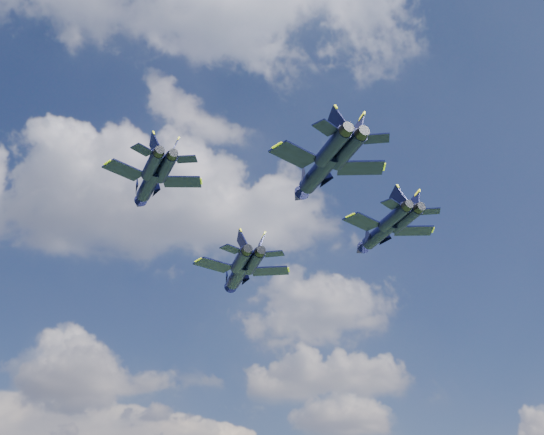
{
  "coord_description": "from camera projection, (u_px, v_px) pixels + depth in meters",
  "views": [
    {
      "loc": [
        -1.63,
        -79.12,
        24.99
      ],
      "look_at": [
        3.5,
        -3.43,
        63.6
      ],
      "focal_mm": 45.0,
      "sensor_mm": 36.0,
      "label": 1
    }
  ],
  "objects": [
    {
      "name": "jet_lead",
      "position": [
        238.0,
        275.0,
        99.53
      ],
      "size": [
        13.84,
        18.34,
        4.32
      ],
      "rotation": [
        0.0,
        0.0,
        0.2
      ],
      "color": "black"
    },
    {
      "name": "jet_left",
      "position": [
        149.0,
        185.0,
        81.9
      ],
      "size": [
        11.33,
        15.53,
        3.66
      ],
      "rotation": [
        0.0,
        0.0,
        0.33
      ],
      "color": "black"
    },
    {
      "name": "jet_right",
      "position": [
        379.0,
        234.0,
        93.83
      ],
      "size": [
        12.88,
        17.47,
        4.11
      ],
      "rotation": [
        0.0,
        0.0,
        0.29
      ],
      "color": "black"
    },
    {
      "name": "jet_slot",
      "position": [
        318.0,
        173.0,
        73.39
      ],
      "size": [
        12.54,
        16.99,
        4.0
      ],
      "rotation": [
        0.0,
        0.0,
        0.29
      ],
      "color": "black"
    }
  ]
}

